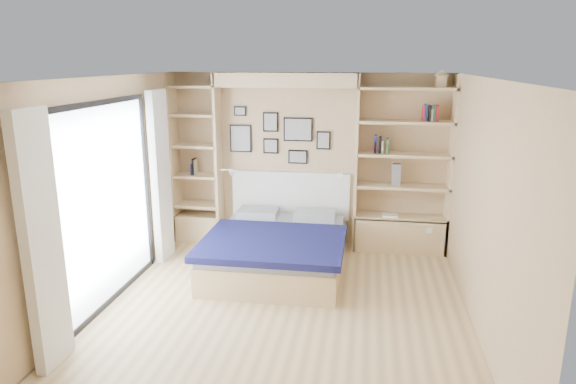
# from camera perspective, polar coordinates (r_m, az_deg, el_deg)

# --- Properties ---
(ground) EXTENTS (4.50, 4.50, 0.00)m
(ground) POSITION_cam_1_polar(r_m,az_deg,el_deg) (5.79, -0.54, -13.00)
(ground) COLOR #D8BC7D
(ground) RESTS_ON ground
(room_shell) EXTENTS (4.50, 4.50, 4.50)m
(room_shell) POSITION_cam_1_polar(r_m,az_deg,el_deg) (6.89, -1.65, 1.10)
(room_shell) COLOR tan
(room_shell) RESTS_ON ground
(bed) EXTENTS (1.75, 2.17, 1.07)m
(bed) POSITION_cam_1_polar(r_m,az_deg,el_deg) (6.76, -1.11, -6.24)
(bed) COLOR beige
(bed) RESTS_ON ground
(photo_gallery) EXTENTS (1.48, 0.02, 0.82)m
(photo_gallery) POSITION_cam_1_polar(r_m,az_deg,el_deg) (7.48, -1.19, 6.29)
(photo_gallery) COLOR black
(photo_gallery) RESTS_ON ground
(reading_lamps) EXTENTS (1.92, 0.12, 0.15)m
(reading_lamps) POSITION_cam_1_polar(r_m,az_deg,el_deg) (7.33, -0.30, 2.11)
(reading_lamps) COLOR silver
(reading_lamps) RESTS_ON ground
(shelf_decor) EXTENTS (3.58, 0.23, 2.03)m
(shelf_decor) POSITION_cam_1_polar(r_m,az_deg,el_deg) (7.20, 10.78, 6.40)
(shelf_decor) COLOR #A51E1E
(shelf_decor) RESTS_ON ground
(deck_chair) EXTENTS (0.74, 0.92, 0.81)m
(deck_chair) POSITION_cam_1_polar(r_m,az_deg,el_deg) (7.51, -27.56, -4.93)
(deck_chair) COLOR tan
(deck_chair) RESTS_ON ground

